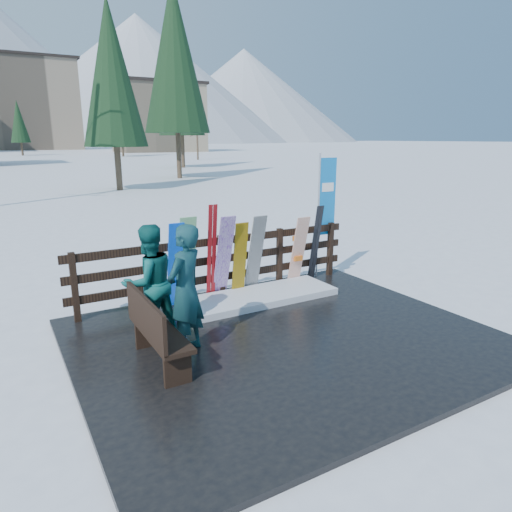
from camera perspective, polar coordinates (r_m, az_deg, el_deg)
ground at (r=7.00m, az=3.77°, el=-10.62°), size 700.00×700.00×0.00m
deck at (r=6.98m, az=3.78°, el=-10.32°), size 6.00×5.00×0.08m
fence at (r=8.54m, az=-4.37°, el=-0.64°), size 5.60×0.10×1.15m
snow_patch at (r=8.44m, az=0.47°, el=-5.06°), size 2.87×1.00×0.12m
bench at (r=6.07m, az=-12.58°, el=-8.88°), size 0.41×1.50×0.97m
snowboard_0 at (r=7.96m, az=-10.04°, el=-1.18°), size 0.27×0.33×1.53m
snowboard_1 at (r=8.02m, az=-8.64°, el=-0.70°), size 0.30×0.32×1.61m
snowboard_2 at (r=8.46m, az=-2.04°, el=-0.42°), size 0.26×0.24×1.41m
snowboard_3 at (r=8.30m, az=-4.08°, el=-0.17°), size 0.29×0.49×1.58m
snowboard_4 at (r=8.60m, az=-0.11°, el=0.21°), size 0.29×0.41×1.52m
snowboard_5 at (r=9.14m, az=5.31°, el=0.65°), size 0.29×0.36×1.41m
ski_pair_a at (r=8.25m, az=-5.56°, el=0.41°), size 0.16×0.24×1.77m
ski_pair_b at (r=9.45m, az=7.44°, el=1.59°), size 0.17×0.28×1.58m
rental_flag at (r=9.69m, az=8.63°, el=6.76°), size 0.45×0.04×2.60m
person_front at (r=6.25m, az=-8.82°, el=-4.20°), size 0.79×0.73×1.80m
person_back at (r=6.80m, az=-13.19°, el=-3.26°), size 0.95×0.81×1.71m
resort_buildings at (r=120.93m, az=-29.12°, el=16.05°), size 73.00×87.60×22.60m
trees at (r=52.97m, az=-21.90°, el=16.69°), size 42.06×68.71×13.28m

